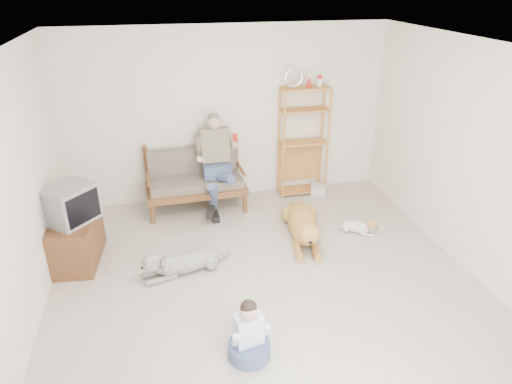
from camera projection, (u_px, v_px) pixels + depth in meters
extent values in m
plane|color=beige|center=(271.00, 296.00, 5.22)|extent=(5.50, 5.50, 0.00)
plane|color=white|center=(276.00, 52.00, 4.05)|extent=(5.50, 5.50, 0.00)
plane|color=silver|center=(228.00, 115.00, 7.06)|extent=(5.00, 0.00, 5.00)
plane|color=silver|center=(8.00, 215.00, 4.14)|extent=(0.00, 5.50, 5.50)
plane|color=silver|center=(488.00, 168.00, 5.14)|extent=(0.00, 5.50, 5.50)
cube|color=brown|center=(196.00, 189.00, 7.01)|extent=(1.52, 0.75, 0.10)
cube|color=#6F6054|center=(196.00, 182.00, 6.96)|extent=(1.40, 0.65, 0.13)
cube|color=#6F6054|center=(193.00, 162.00, 7.06)|extent=(1.38, 0.17, 0.45)
cylinder|color=brown|center=(192.00, 148.00, 7.03)|extent=(1.40, 0.10, 0.05)
cylinder|color=brown|center=(151.00, 214.00, 6.69)|extent=(0.07, 0.07, 0.30)
cylinder|color=brown|center=(149.00, 177.00, 7.08)|extent=(0.07, 0.07, 0.95)
cylinder|color=brown|center=(245.00, 204.00, 6.97)|extent=(0.07, 0.07, 0.30)
cylinder|color=brown|center=(237.00, 170.00, 7.35)|extent=(0.07, 0.07, 0.95)
cube|color=#475B82|center=(217.00, 169.00, 6.95)|extent=(0.41, 0.39, 0.20)
cube|color=#7C7B57|center=(215.00, 145.00, 6.88)|extent=(0.43, 0.29, 0.54)
sphere|color=tan|center=(214.00, 122.00, 6.70)|extent=(0.21, 0.21, 0.21)
sphere|color=#5C5752|center=(214.00, 119.00, 6.70)|extent=(0.19, 0.19, 0.19)
cylinder|color=red|center=(235.00, 137.00, 6.66)|extent=(0.07, 0.07, 0.09)
cube|color=#C5893D|center=(306.00, 88.00, 6.94)|extent=(0.75, 0.31, 0.03)
torus|color=silver|center=(294.00, 78.00, 6.83)|extent=(0.31, 0.05, 0.31)
cone|color=red|center=(309.00, 82.00, 6.91)|extent=(0.10, 0.10, 0.16)
cylinder|color=#C5893D|center=(284.00, 147.00, 7.12)|extent=(0.04, 0.04, 1.78)
cylinder|color=#C5893D|center=(279.00, 141.00, 7.37)|extent=(0.04, 0.04, 1.78)
cylinder|color=#C5893D|center=(328.00, 144.00, 7.26)|extent=(0.04, 0.04, 1.78)
cylinder|color=#C5893D|center=(322.00, 138.00, 7.51)|extent=(0.04, 0.04, 1.78)
cube|color=white|center=(318.00, 189.00, 7.62)|extent=(0.28, 0.24, 0.15)
cube|color=brown|center=(77.00, 240.00, 5.74)|extent=(0.59, 0.95, 0.60)
cube|color=brown|center=(53.00, 252.00, 5.50)|extent=(0.06, 0.40, 0.50)
cube|color=brown|center=(59.00, 234.00, 5.88)|extent=(0.06, 0.40, 0.50)
cube|color=gray|center=(71.00, 204.00, 5.49)|extent=(0.69, 0.70, 0.46)
cube|color=black|center=(84.00, 208.00, 5.39)|extent=(0.33, 0.36, 0.37)
cube|color=white|center=(153.00, 185.00, 7.25)|extent=(0.12, 0.02, 0.08)
ellipsoid|color=#C19143|center=(302.00, 223.00, 6.40)|extent=(0.59, 1.17, 0.35)
sphere|color=#C19143|center=(305.00, 233.00, 6.09)|extent=(0.35, 0.35, 0.35)
sphere|color=#C19143|center=(309.00, 234.00, 5.78)|extent=(0.28, 0.28, 0.28)
ellipsoid|color=#C19143|center=(310.00, 241.00, 5.68)|extent=(0.15, 0.22, 0.11)
cylinder|color=#C19143|center=(297.00, 211.00, 6.95)|extent=(0.13, 0.45, 0.06)
ellipsoid|color=#C19143|center=(301.00, 233.00, 5.80)|extent=(0.08, 0.10, 0.14)
ellipsoid|color=#C19143|center=(316.00, 233.00, 5.81)|extent=(0.08, 0.10, 0.14)
ellipsoid|color=silver|center=(189.00, 261.00, 5.62)|extent=(0.89, 0.49, 0.25)
sphere|color=silver|center=(169.00, 266.00, 5.51)|extent=(0.25, 0.25, 0.25)
sphere|color=silver|center=(151.00, 263.00, 5.37)|extent=(0.22, 0.22, 0.22)
ellipsoid|color=silver|center=(143.00, 267.00, 5.34)|extent=(0.18, 0.13, 0.08)
cylinder|color=silver|center=(220.00, 258.00, 5.83)|extent=(0.30, 0.23, 0.04)
ellipsoid|color=silver|center=(151.00, 259.00, 5.44)|extent=(0.08, 0.07, 0.11)
ellipsoid|color=silver|center=(154.00, 266.00, 5.32)|extent=(0.08, 0.07, 0.11)
ellipsoid|color=white|center=(356.00, 227.00, 6.49)|extent=(0.43, 0.39, 0.16)
sphere|color=white|center=(364.00, 228.00, 6.44)|extent=(0.16, 0.16, 0.16)
sphere|color=#A78153|center=(372.00, 225.00, 6.37)|extent=(0.15, 0.15, 0.15)
ellipsoid|color=#A78153|center=(377.00, 227.00, 6.35)|extent=(0.12, 0.11, 0.06)
cylinder|color=white|center=(341.00, 227.00, 6.58)|extent=(0.16, 0.07, 0.03)
cone|color=#A78153|center=(371.00, 224.00, 6.32)|extent=(0.04, 0.04, 0.05)
cone|color=#A78153|center=(372.00, 220.00, 6.40)|extent=(0.04, 0.04, 0.05)
torus|color=red|center=(370.00, 225.00, 6.38)|extent=(0.14, 0.14, 0.02)
cylinder|color=#475B82|center=(249.00, 350.00, 4.37)|extent=(0.41, 0.41, 0.15)
cube|color=white|center=(249.00, 329.00, 4.29)|extent=(0.29, 0.22, 0.32)
sphere|color=tan|center=(249.00, 311.00, 4.17)|extent=(0.17, 0.17, 0.17)
sphere|color=black|center=(249.00, 308.00, 4.17)|extent=(0.16, 0.16, 0.16)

